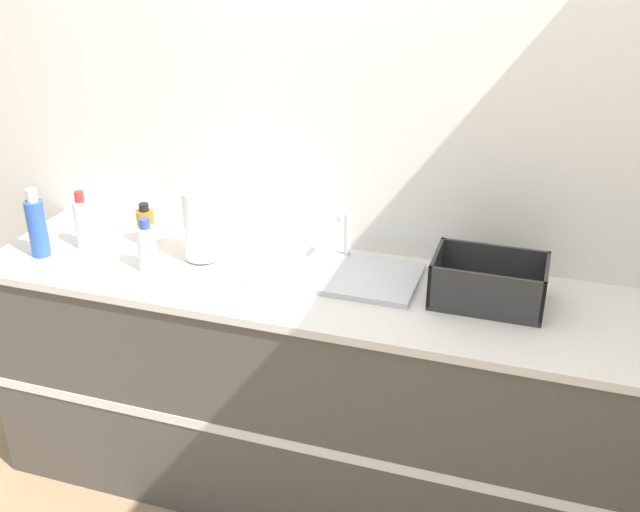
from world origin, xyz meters
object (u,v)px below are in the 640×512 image
Objects in this scene: dish_rack at (488,286)px; bottle_blue at (37,227)px; sink at (336,271)px; bottle_amber at (146,226)px; bottle_clear at (147,247)px; paper_towel_roll at (201,226)px; bottle_white_spray at (83,223)px.

bottle_blue reaches higher than dish_rack.
sink is 0.79m from bottle_amber.
bottle_clear reaches higher than bottle_amber.
bottle_blue is at bearing -165.09° from paper_towel_roll.
bottle_clear is at bearing -138.36° from paper_towel_roll.
sink is at bearing 9.67° from bottle_blue.
bottle_amber is 0.39m from bottle_blue.
bottle_clear is 0.45m from bottle_blue.
paper_towel_roll is 0.48m from bottle_white_spray.
paper_towel_roll reaches higher than dish_rack.
paper_towel_roll is 0.62m from bottle_blue.
paper_towel_roll reaches higher than bottle_clear.
bottle_white_spray reaches higher than bottle_amber.
bottle_white_spray is (-0.99, -0.07, 0.08)m from sink.
dish_rack is 1.20m from bottle_clear.
bottle_white_spray is at bearing -152.51° from bottle_amber.
bottle_blue is at bearing -145.17° from bottle_amber.
paper_towel_roll is 0.73× the size of dish_rack.
dish_rack is 2.24× the size of bottle_amber.
dish_rack is (1.05, -0.00, -0.08)m from paper_towel_roll.
bottle_amber is at bearing 177.17° from dish_rack.
bottle_white_spray is 0.17m from bottle_blue.
paper_towel_roll reaches higher than bottle_amber.
bottle_white_spray is at bearing 45.17° from bottle_blue.
bottle_blue is (-1.64, -0.16, 0.06)m from dish_rack.
sink is 0.54m from dish_rack.
bottle_white_spray is at bearing 164.22° from bottle_clear.
bottle_amber is 0.23m from bottle_white_spray.
dish_rack is 1.53m from bottle_white_spray.
sink is at bearing 3.33° from paper_towel_roll.
bottle_blue is at bearing -170.33° from sink.
paper_towel_roll is 1.64× the size of bottle_amber.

